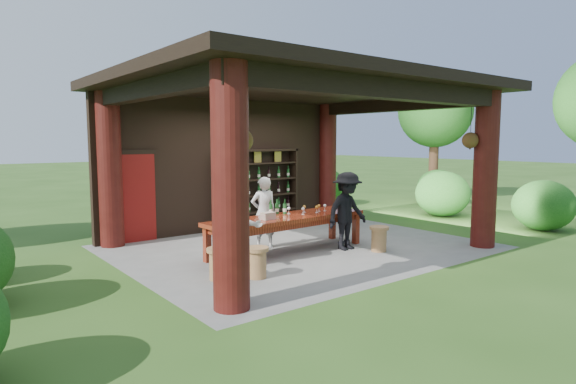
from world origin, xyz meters
TOP-DOWN VIEW (x-y plane):
  - ground at (0.00, 0.00)m, footprint 90.00×90.00m
  - pavilion at (-0.01, 0.43)m, footprint 7.50×6.00m
  - wine_shelf at (0.63, 2.45)m, footprint 2.33×0.35m
  - tasting_table at (-0.51, -0.24)m, footprint 3.63×1.09m
  - stool_near_left at (-2.05, -1.39)m, footprint 0.39×0.39m
  - stool_near_right at (1.02, -1.35)m, footprint 0.39×0.39m
  - stool_far_left at (-2.60, -1.09)m, footprint 0.40×0.40m
  - host at (-0.67, 0.39)m, footprint 0.63×0.49m
  - guest_woman at (-1.93, -0.80)m, footprint 0.78×0.65m
  - guest_man at (0.62, -0.81)m, footprint 1.08×0.66m
  - table_bottles at (-0.53, 0.08)m, footprint 0.39×0.17m
  - table_glasses at (0.14, -0.17)m, footprint 0.94×0.30m
  - napkin_basket at (-1.08, -0.36)m, footprint 0.27×0.19m
  - shrubs at (1.38, 0.54)m, footprint 16.29×8.98m
  - trees at (3.07, 1.92)m, footprint 21.47×10.47m

SIDE VIEW (x-z plane):
  - ground at x=0.00m, z-range 0.00..0.00m
  - stool_near_left at x=-2.05m, z-range 0.02..0.53m
  - stool_near_right at x=1.02m, z-range 0.02..0.53m
  - stool_far_left at x=-2.60m, z-range 0.02..0.55m
  - shrubs at x=1.38m, z-range -0.13..1.23m
  - tasting_table at x=-0.51m, z-range 0.26..1.01m
  - guest_woman at x=-1.93m, z-range 0.00..1.45m
  - host at x=-0.67m, z-range 0.00..1.52m
  - guest_man at x=0.62m, z-range 0.00..1.63m
  - napkin_basket at x=-1.08m, z-range 0.75..0.89m
  - table_glasses at x=0.14m, z-range 0.75..0.90m
  - table_bottles at x=-0.53m, z-range 0.75..1.06m
  - wine_shelf at x=0.63m, z-range 0.01..2.06m
  - pavilion at x=-0.01m, z-range 0.33..3.93m
  - trees at x=3.07m, z-range 0.97..5.77m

